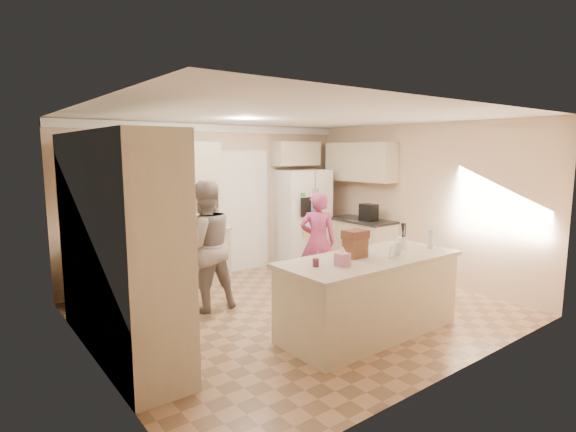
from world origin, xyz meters
TOP-DOWN VIEW (x-y plane):
  - floor at (0.00, 0.00)m, footprint 5.20×4.60m
  - ceiling at (0.00, 0.00)m, footprint 5.20×4.60m
  - wall_back at (0.00, 2.31)m, footprint 5.20×0.02m
  - wall_front at (0.00, -2.31)m, footprint 5.20×0.02m
  - wall_left at (-2.61, 0.00)m, footprint 0.02×4.60m
  - wall_right at (2.61, 0.00)m, footprint 0.02×4.60m
  - crown_back at (0.00, 2.26)m, footprint 5.20×0.08m
  - pantry_bank at (-2.30, 0.20)m, footprint 0.60×2.60m
  - back_base_cab at (-1.15, 2.00)m, footprint 2.20×0.60m
  - back_countertop at (-1.15, 1.99)m, footprint 2.24×0.63m
  - back_upper_cab at (-1.15, 2.12)m, footprint 2.20×0.35m
  - doorway_opening at (0.55, 2.28)m, footprint 0.90×0.06m
  - doorway_casing at (0.55, 2.24)m, footprint 1.02×0.03m
  - wall_frame_upper at (0.02, 2.27)m, footprint 0.15×0.02m
  - wall_frame_lower at (0.02, 2.27)m, footprint 0.15×0.02m
  - refrigerator at (1.67, 1.94)m, footprint 0.99×0.82m
  - fridge_seam at (1.67, 1.59)m, footprint 0.02×0.02m
  - fridge_dispenser at (1.45, 1.58)m, footprint 0.22×0.03m
  - fridge_handle_l at (1.62, 1.57)m, footprint 0.02×0.02m
  - fridge_handle_r at (1.72, 1.57)m, footprint 0.02×0.02m
  - over_fridge_cab at (1.65, 2.12)m, footprint 0.95×0.35m
  - right_base_cab at (2.30, 1.00)m, footprint 0.60×1.20m
  - right_countertop at (2.29, 1.00)m, footprint 0.63×1.24m
  - right_upper_cab at (2.43, 1.20)m, footprint 0.35×1.50m
  - coffee_maker at (2.25, 0.80)m, footprint 0.22×0.28m
  - island_base at (0.20, -1.10)m, footprint 2.20×0.90m
  - island_top at (0.20, -1.10)m, footprint 2.28×0.96m
  - utensil_crock at (0.85, -1.05)m, footprint 0.13×0.13m
  - tissue_box at (-0.35, -1.20)m, footprint 0.13×0.13m
  - tissue_plume at (-0.35, -1.20)m, footprint 0.08×0.08m
  - dollhouse_body at (0.05, -1.00)m, footprint 0.26×0.18m
  - dollhouse_roof at (0.05, -1.00)m, footprint 0.28×0.20m
  - jam_jar at (-0.60, -1.05)m, footprint 0.07×0.07m
  - greeting_card_a at (0.35, -1.30)m, footprint 0.12×0.06m
  - greeting_card_b at (0.50, -1.25)m, footprint 0.12×0.05m
  - water_bottle at (1.15, -1.25)m, footprint 0.07×0.07m
  - shaker_salt at (1.02, -0.88)m, footprint 0.05×0.05m
  - shaker_pepper at (1.09, -0.88)m, footprint 0.05×0.05m
  - teen_boy at (-0.97, 0.80)m, footprint 0.89×0.71m
  - teen_girl at (0.84, 0.55)m, footprint 0.66×0.64m
  - fridge_magnets at (1.67, 1.58)m, footprint 0.76×0.02m

SIDE VIEW (x-z plane):
  - floor at x=0.00m, z-range -0.02..0.00m
  - back_base_cab at x=-1.15m, z-range 0.00..0.88m
  - right_base_cab at x=2.30m, z-range 0.00..0.88m
  - island_base at x=0.20m, z-range 0.00..0.88m
  - teen_girl at x=0.84m, z-range 0.00..1.53m
  - teen_boy at x=-0.97m, z-range 0.00..1.77m
  - back_countertop at x=-1.15m, z-range 0.88..0.92m
  - refrigerator at x=1.67m, z-range 0.00..1.80m
  - fridge_seam at x=1.67m, z-range 0.01..1.79m
  - right_countertop at x=2.29m, z-range 0.88..0.92m
  - island_top at x=0.20m, z-range 0.88..0.93m
  - fridge_magnets at x=1.67m, z-range 0.18..1.62m
  - jam_jar at x=-0.60m, z-range 0.93..1.02m
  - shaker_salt at x=1.02m, z-range 0.93..1.02m
  - shaker_pepper at x=1.09m, z-range 0.93..1.02m
  - tissue_box at x=-0.35m, z-range 0.93..1.07m
  - utensil_crock at x=0.85m, z-range 0.93..1.07m
  - greeting_card_a at x=0.35m, z-range 0.93..1.08m
  - greeting_card_b at x=0.50m, z-range 0.93..1.08m
  - dollhouse_body at x=0.05m, z-range 0.93..1.15m
  - water_bottle at x=1.15m, z-range 0.92..1.17m
  - doorway_opening at x=0.55m, z-range 0.00..2.10m
  - doorway_casing at x=0.55m, z-range -0.06..2.16m
  - fridge_handle_l at x=1.62m, z-range 0.62..1.48m
  - fridge_handle_r at x=1.72m, z-range 0.62..1.48m
  - coffee_maker at x=2.25m, z-range 0.92..1.22m
  - tissue_plume at x=-0.35m, z-range 1.06..1.15m
  - fridge_dispenser at x=1.45m, z-range 0.97..1.32m
  - pantry_bank at x=-2.30m, z-range 0.00..2.35m
  - dollhouse_roof at x=0.05m, z-range 1.15..1.25m
  - wall_frame_lower at x=0.02m, z-range 1.18..1.38m
  - wall_back at x=0.00m, z-range 0.00..2.60m
  - wall_front at x=0.00m, z-range 0.00..2.60m
  - wall_left at x=-2.61m, z-range 0.00..2.60m
  - wall_right at x=2.61m, z-range 0.00..2.60m
  - wall_frame_upper at x=0.02m, z-range 1.45..1.65m
  - back_upper_cab at x=-1.15m, z-range 1.50..2.30m
  - right_upper_cab at x=2.43m, z-range 1.60..2.30m
  - over_fridge_cab at x=1.65m, z-range 1.88..2.33m
  - crown_back at x=0.00m, z-range 2.47..2.59m
  - ceiling at x=0.00m, z-range 2.60..2.62m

